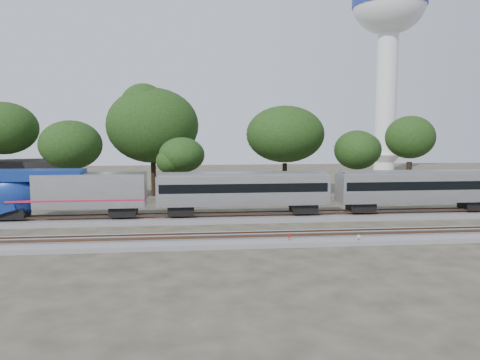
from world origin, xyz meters
name	(u,v)px	position (x,y,z in m)	size (l,w,h in m)	color
ground	(232,232)	(0.00, 0.00, 0.00)	(160.00, 160.00, 0.00)	#383328
track_far	(227,218)	(0.00, 6.00, 0.21)	(160.00, 5.00, 0.73)	slate
track_near	(236,240)	(0.00, -4.00, 0.21)	(160.00, 5.00, 0.73)	slate
train	(420,186)	(21.70, 6.00, 3.35)	(95.47, 3.30, 4.86)	silver
switch_stand_red	(289,238)	(4.39, -5.51, 0.61)	(0.30, 0.06, 0.96)	#512D19
switch_stand_white	(359,238)	(10.27, -6.06, 0.56)	(0.28, 0.05, 0.88)	#512D19
switch_lever	(318,241)	(7.00, -5.13, 0.15)	(0.50, 0.30, 0.30)	#512D19
water_tower	(389,25)	(36.59, 51.19, 30.63)	(14.93, 14.93, 41.34)	silver
brick_building	(25,179)	(-27.26, 24.89, 2.66)	(12.37, 9.90, 5.28)	brown
tree_1	(3,128)	(-28.86, 22.32, 9.77)	(9.94, 9.94, 14.01)	black
tree_2	(71,145)	(-19.21, 18.56, 7.64)	(7.79, 7.79, 10.98)	black
tree_3	(153,126)	(-9.29, 24.75, 10.16)	(10.34, 10.34, 14.57)	black
tree_4	(182,155)	(-5.00, 16.29, 6.38)	(6.51, 6.51, 9.18)	black
tree_5	(285,134)	(9.44, 21.78, 8.92)	(9.08, 9.08, 12.81)	black
tree_6	(357,150)	(18.45, 17.57, 6.84)	(6.98, 6.98, 9.83)	black
tree_7	(410,137)	(30.03, 26.10, 8.35)	(8.50, 8.50, 11.99)	black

